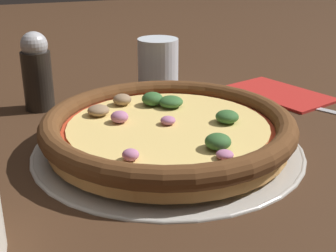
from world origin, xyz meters
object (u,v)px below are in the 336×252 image
(drinking_cup, at_px, (158,65))
(pepper_shaker, at_px, (37,72))
(pizza, at_px, (168,128))
(napkin, at_px, (280,92))
(pizza_tray, at_px, (168,146))
(fork, at_px, (312,107))

(drinking_cup, xyz_separation_m, pepper_shaker, (-0.03, 0.20, 0.01))
(pizza, distance_m, drinking_cup, 0.24)
(drinking_cup, xyz_separation_m, napkin, (-0.10, -0.18, -0.04))
(drinking_cup, bearing_deg, pizza, 163.20)
(pizza_tray, relative_size, pizza, 1.07)
(pizza_tray, xyz_separation_m, pepper_shaker, (0.20, 0.13, 0.05))
(pizza, height_order, fork, pizza)
(napkin, distance_m, pepper_shaker, 0.38)
(fork, height_order, pepper_shaker, pepper_shaker)
(pizza_tray, xyz_separation_m, pizza, (0.00, -0.00, 0.02))
(pizza, distance_m, pepper_shaker, 0.24)
(napkin, bearing_deg, fork, -172.60)
(pizza_tray, height_order, pizza, pizza)
(pizza_tray, height_order, pepper_shaker, pepper_shaker)
(drinking_cup, relative_size, napkin, 0.46)
(drinking_cup, height_order, napkin, drinking_cup)
(pizza_tray, bearing_deg, napkin, -61.16)
(pepper_shaker, bearing_deg, fork, -110.23)
(pepper_shaker, bearing_deg, pizza, -147.95)
(pizza_tray, distance_m, pizza, 0.02)
(pizza, relative_size, napkin, 1.63)
(drinking_cup, distance_m, fork, 0.25)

